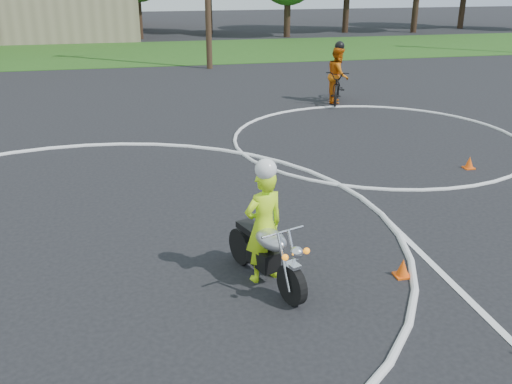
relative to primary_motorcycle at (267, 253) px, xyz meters
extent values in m
plane|color=black|center=(-3.21, -0.97, -0.52)|extent=(120.00, 120.00, 0.00)
cube|color=#1E4714|center=(-3.21, 26.03, -0.51)|extent=(120.00, 10.00, 0.02)
torus|color=silver|center=(-3.21, 2.03, -0.51)|extent=(12.12, 12.12, 0.12)
torus|color=silver|center=(4.79, 7.03, -0.51)|extent=(8.10, 8.10, 0.10)
cylinder|color=black|center=(0.23, -0.63, -0.21)|extent=(0.32, 0.61, 0.61)
cylinder|color=black|center=(-0.26, 0.70, -0.21)|extent=(0.32, 0.61, 0.61)
cube|color=black|center=(-0.03, 0.08, -0.11)|extent=(0.46, 0.62, 0.30)
ellipsoid|color=#BBBBC0|center=(0.04, -0.11, 0.27)|extent=(0.57, 0.74, 0.28)
cube|color=black|center=(-0.14, 0.37, 0.23)|extent=(0.46, 0.66, 0.10)
cylinder|color=white|center=(0.11, -0.59, 0.14)|extent=(0.17, 0.36, 0.82)
cylinder|color=white|center=(0.28, -0.52, 0.14)|extent=(0.17, 0.36, 0.82)
cube|color=white|center=(0.23, -0.65, 0.11)|extent=(0.21, 0.26, 0.05)
cylinder|color=silver|center=(0.14, -0.39, 0.52)|extent=(0.68, 0.28, 0.04)
sphere|color=white|center=(0.26, -0.73, 0.34)|extent=(0.18, 0.18, 0.18)
sphere|color=orange|center=(0.08, -0.77, 0.31)|extent=(0.09, 0.09, 0.09)
sphere|color=orange|center=(0.43, -0.65, 0.31)|extent=(0.09, 0.09, 0.09)
cylinder|color=white|center=(-0.02, 0.52, -0.21)|extent=(0.35, 0.79, 0.08)
imported|color=#C7FF1A|center=(-0.02, 0.14, 0.38)|extent=(0.76, 0.63, 1.80)
sphere|color=white|center=(0.00, 0.09, 1.30)|extent=(0.32, 0.32, 0.32)
imported|color=black|center=(5.29, 11.77, 0.07)|extent=(1.56, 2.36, 1.17)
imported|color=#CF5E0A|center=(5.29, 11.77, 0.46)|extent=(1.04, 1.16, 1.96)
sphere|color=black|center=(5.29, 11.77, 1.46)|extent=(0.34, 0.34, 0.34)
cone|color=#FF560D|center=(2.13, -0.25, -0.37)|extent=(0.22, 0.22, 0.30)
cube|color=#FF560D|center=(2.13, -0.25, -0.50)|extent=(0.24, 0.24, 0.03)
cone|color=#FF560D|center=(5.99, 4.22, -0.37)|extent=(0.22, 0.22, 0.30)
cube|color=#FF560D|center=(5.99, 4.22, -0.50)|extent=(0.24, 0.24, 0.03)
cylinder|color=#382619|center=(-1.21, 33.03, 1.10)|extent=(0.44, 0.44, 3.24)
cylinder|color=#382619|center=(3.79, 35.03, 1.46)|extent=(0.44, 0.44, 3.96)
cylinder|color=#382619|center=(8.79, 32.03, 0.92)|extent=(0.44, 0.44, 2.88)
cylinder|color=#382619|center=(13.79, 34.03, 1.28)|extent=(0.44, 0.44, 3.60)
cylinder|color=#382619|center=(18.79, 33.03, 1.64)|extent=(0.44, 0.44, 4.32)
cylinder|color=#382619|center=(23.79, 35.03, 1.10)|extent=(0.44, 0.44, 3.24)
cylinder|color=#382619|center=(-5.21, 34.03, 0.92)|extent=(0.44, 0.44, 2.88)
camera|label=1|loc=(-1.74, -7.46, 4.02)|focal=40.00mm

